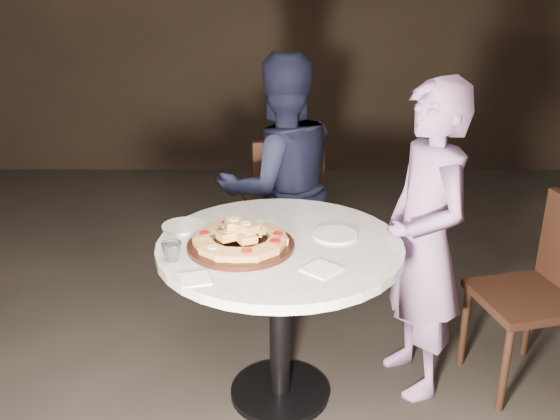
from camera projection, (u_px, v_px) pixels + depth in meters
name	position (u px, v px, depth m)	size (l,w,h in m)	color
floor	(249.00, 400.00, 2.94)	(7.00, 7.00, 0.00)	black
table	(280.00, 273.00, 2.74)	(1.26, 1.26, 0.80)	black
serving_board	(241.00, 245.00, 2.63)	(0.45, 0.45, 0.02)	black
focaccia_pile	(241.00, 236.00, 2.62)	(0.41, 0.39, 0.11)	#B98847
plate_left	(183.00, 226.00, 2.83)	(0.20, 0.20, 0.01)	white
plate_right	(335.00, 235.00, 2.74)	(0.20, 0.20, 0.01)	white
water_glass	(172.00, 251.00, 2.51)	(0.08, 0.08, 0.08)	silver
napkin_near	(195.00, 279.00, 2.37)	(0.11, 0.11, 0.01)	white
napkin_far	(321.00, 269.00, 2.44)	(0.13, 0.13, 0.01)	white
chair_far	(284.00, 196.00, 3.94)	(0.53, 0.55, 0.94)	black
chair_right	(545.00, 283.00, 2.91)	(0.54, 0.52, 0.92)	black
diner_navy	(280.00, 187.00, 3.49)	(0.73, 0.57, 1.49)	black
diner_teal	(424.00, 243.00, 2.81)	(0.54, 0.36, 1.49)	#866DA7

